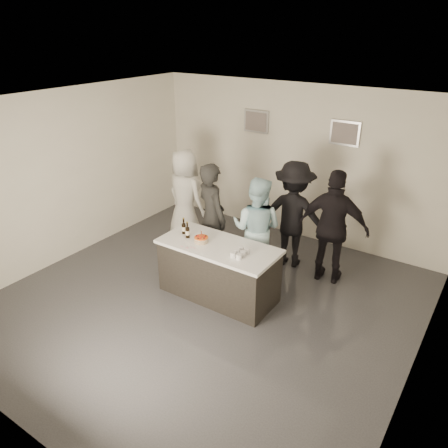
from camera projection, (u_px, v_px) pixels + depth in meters
The scene contains 19 objects.
floor at pixel (206, 302), 6.82m from camera, with size 6.00×6.00×0.00m, color #3D3D42.
ceiling at pixel (202, 106), 5.56m from camera, with size 6.00×6.00×0.00m, color white.
wall_back at pixel (296, 163), 8.44m from camera, with size 6.00×0.04×3.00m, color white.
wall_front at pixel (7, 324), 3.93m from camera, with size 6.00×0.04×3.00m, color white.
wall_left at pixel (68, 176), 7.71m from camera, with size 0.04×6.00×3.00m, color white.
wall_right at pixel (430, 276), 4.66m from camera, with size 0.04×6.00×3.00m, color white.
picture_left at pixel (256, 121), 8.58m from camera, with size 0.54×0.04×0.44m, color #B2B2B7.
picture_right at pixel (345, 133), 7.67m from camera, with size 0.54×0.04×0.44m, color #B2B2B7.
bar_counter at pixel (219, 271), 6.81m from camera, with size 1.86×0.86×0.90m, color white.
cake at pixel (201, 240), 6.69m from camera, with size 0.22×0.22×0.08m, color orange.
beer_bottle_a at pixel (184, 226), 6.92m from camera, with size 0.07×0.07×0.26m, color black.
beer_bottle_b at pixel (187, 230), 6.79m from camera, with size 0.07×0.07×0.26m, color black.
tumbler_cluster at pixel (240, 253), 6.31m from camera, with size 0.19×0.30×0.08m, color orange.
candles at pixel (187, 247), 6.55m from camera, with size 0.24×0.08×0.01m, color pink.
person_main_black at pixel (212, 217), 7.45m from camera, with size 0.69×0.45×1.90m, color black.
person_main_blue at pixel (257, 229), 7.17m from camera, with size 0.86×0.67×1.77m, color #B8E4F1.
person_guest_left at pixel (185, 196), 8.43m from camera, with size 0.90×0.58×1.84m, color silver.
person_guest_right at pixel (333, 228), 7.02m from camera, with size 1.13×0.47×1.93m, color black.
person_guest_back at pixel (293, 215), 7.54m from camera, with size 1.23×0.71×1.90m, color black.
Camera 1 is at (3.41, -4.55, 3.96)m, focal length 35.00 mm.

